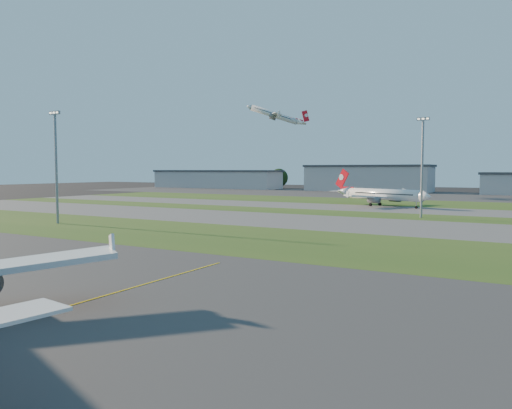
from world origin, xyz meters
The scene contains 16 objects.
grass_strip_a centered at (0.00, 52.00, 0.01)m, with size 300.00×34.00×0.01m, color #2B4C19.
taxiway_a centered at (0.00, 85.00, 0.01)m, with size 300.00×32.00×0.01m, color #515154.
grass_strip_b centered at (0.00, 110.00, 0.01)m, with size 300.00×18.00×0.01m, color #2B4C19.
taxiway_b centered at (0.00, 132.00, 0.01)m, with size 300.00×26.00×0.01m, color #515154.
grass_strip_c centered at (0.00, 165.00, 0.01)m, with size 300.00×40.00×0.01m, color #2B4C19.
apron_far centered at (0.00, 225.00, 0.01)m, with size 400.00×80.00×0.01m, color #333335.
yellow_line centered at (5.00, 0.00, 0.00)m, with size 0.25×60.00×0.02m, color gold.
airliner_taxiing centered at (-4.79, 142.76, 4.01)m, with size 34.69×29.44×11.43m.
airliner_departing centered at (-79.74, 206.49, 40.80)m, with size 27.84×23.88×9.59m.
light_mast_west centered at (-55.00, 52.00, 14.81)m, with size 3.20×0.70×25.80m.
light_mast_centre centered at (15.00, 108.00, 14.81)m, with size 3.20×0.70×25.80m.
hangar_far_west centered at (-150.00, 255.00, 6.14)m, with size 91.80×23.00×12.20m.
hangar_west centered at (-45.00, 255.00, 7.64)m, with size 71.40×23.00×15.20m.
tree_far_west centered at (-190.00, 268.00, 6.49)m, with size 11.00×11.00×12.00m.
tree_west centered at (-110.00, 270.00, 7.14)m, with size 12.10×12.10×13.20m.
tree_mid_west centered at (-20.00, 266.00, 5.84)m, with size 9.90×9.90×10.80m.
Camera 1 is at (42.02, -24.50, 12.45)m, focal length 35.00 mm.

